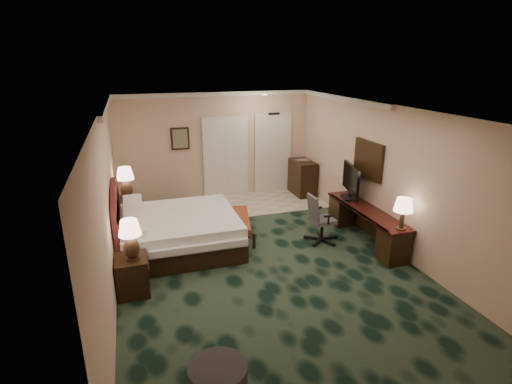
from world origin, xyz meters
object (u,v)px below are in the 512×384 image
object	(u,v)px
bed	(180,232)
lamp_near	(131,240)
ottoman	(218,384)
bed_bench	(238,227)
desk_chair	(323,218)
nightstand_near	(133,275)
nightstand_far	(131,213)
lamp_far	(126,183)
desk	(365,225)
minibar	(302,178)
tv	(351,182)

from	to	relation	value
bed	lamp_near	world-z (taller)	lamp_near
ottoman	bed_bench	bearing A→B (deg)	72.05
bed_bench	desk_chair	size ratio (longest dim) A/B	1.34
bed	bed_bench	world-z (taller)	bed
bed	nightstand_near	world-z (taller)	bed
nightstand_near	nightstand_far	distance (m)	2.68
bed	nightstand_far	bearing A→B (deg)	123.36
lamp_near	bed	bearing A→B (deg)	57.30
lamp_far	ottoman	bearing A→B (deg)	-80.97
nightstand_far	desk	size ratio (longest dim) A/B	0.28
lamp_near	bed_bench	xyz separation A→B (m)	(2.04, 1.49, -0.69)
desk_chair	minibar	xyz separation A→B (m)	(0.81, 2.82, -0.03)
lamp_far	desk_chair	bearing A→B (deg)	-27.89
nightstand_near	lamp_near	xyz separation A→B (m)	(0.03, -0.04, 0.62)
bed_bench	desk_chair	world-z (taller)	desk_chair
nightstand_near	tv	size ratio (longest dim) A/B	0.64
lamp_far	desk_chair	size ratio (longest dim) A/B	0.69
minibar	nightstand_far	bearing A→B (deg)	-168.19
nightstand_far	minibar	bearing A→B (deg)	11.81
lamp_far	desk	xyz separation A→B (m)	(4.48, -2.17, -0.66)
lamp_far	ottoman	xyz separation A→B (m)	(0.82, -5.17, -0.77)
lamp_near	minibar	distance (m)	5.74
lamp_near	ottoman	bearing A→B (deg)	-72.16
nightstand_far	tv	size ratio (longest dim) A/B	0.69
desk	nightstand_near	bearing A→B (deg)	-172.99
nightstand_far	tv	distance (m)	4.73
bed_bench	minibar	size ratio (longest dim) A/B	1.44
ottoman	desk	world-z (taller)	desk
nightstand_far	lamp_near	size ratio (longest dim) A/B	1.02
desk_chair	minibar	distance (m)	2.93
tv	bed_bench	bearing A→B (deg)	-172.55
nightstand_far	desk	bearing A→B (deg)	-25.55
ottoman	tv	bearing A→B (deg)	45.08
nightstand_far	minibar	size ratio (longest dim) A/B	0.71
bed	minibar	distance (m)	4.21
nightstand_far	bed_bench	bearing A→B (deg)	-30.73
minibar	lamp_far	bearing A→B (deg)	-168.78
bed_bench	ottoman	size ratio (longest dim) A/B	2.11
bed_bench	tv	bearing A→B (deg)	6.66
nightstand_near	desk	world-z (taller)	desk
nightstand_near	ottoman	world-z (taller)	nightstand_near
nightstand_near	lamp_near	world-z (taller)	lamp_near
bed	desk	size ratio (longest dim) A/B	0.92
ottoman	desk	xyz separation A→B (m)	(3.66, 3.00, 0.11)
ottoman	desk	size ratio (longest dim) A/B	0.27
ottoman	nightstand_far	bearing A→B (deg)	98.75
bed	minibar	world-z (taller)	minibar
bed_bench	tv	xyz separation A→B (m)	(2.39, -0.24, 0.81)
minibar	tv	bearing A→B (deg)	-89.59
lamp_far	tv	xyz separation A→B (m)	(4.48, -1.51, 0.04)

